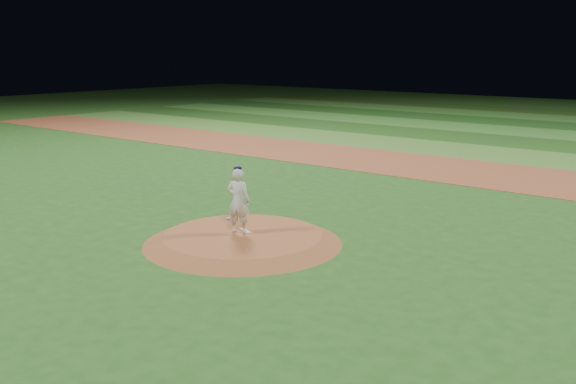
% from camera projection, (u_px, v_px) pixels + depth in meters
% --- Properties ---
extents(ground, '(120.00, 120.00, 0.00)m').
position_uv_depth(ground, '(243.00, 243.00, 17.79)').
color(ground, '#24531B').
rests_on(ground, ground).
extents(infield_dirt_band, '(70.00, 6.00, 0.02)m').
position_uv_depth(infield_dirt_band, '(457.00, 170.00, 28.46)').
color(infield_dirt_band, brown).
rests_on(infield_dirt_band, ground).
extents(outfield_stripe_0, '(70.00, 5.00, 0.02)m').
position_uv_depth(outfield_stripe_0, '(502.00, 155.00, 32.65)').
color(outfield_stripe_0, '#41772B').
rests_on(outfield_stripe_0, ground).
extents(outfield_stripe_1, '(70.00, 5.00, 0.02)m').
position_uv_depth(outfield_stripe_1, '(535.00, 144.00, 36.46)').
color(outfield_stripe_1, '#204D18').
rests_on(outfield_stripe_1, ground).
extents(outfield_stripe_2, '(70.00, 5.00, 0.02)m').
position_uv_depth(outfield_stripe_2, '(561.00, 135.00, 40.27)').
color(outfield_stripe_2, '#37762B').
rests_on(outfield_stripe_2, ground).
extents(pitchers_mound, '(5.50, 5.50, 0.25)m').
position_uv_depth(pitchers_mound, '(243.00, 239.00, 17.77)').
color(pitchers_mound, brown).
rests_on(pitchers_mound, ground).
extents(pitching_rubber, '(0.55, 0.34, 0.03)m').
position_uv_depth(pitching_rubber, '(245.00, 231.00, 18.04)').
color(pitching_rubber, silver).
rests_on(pitching_rubber, pitchers_mound).
extents(rosin_bag, '(0.12, 0.12, 0.06)m').
position_uv_depth(rosin_bag, '(228.00, 219.00, 19.25)').
color(rosin_bag, white).
rests_on(rosin_bag, pitchers_mound).
extents(pitcher_on_mound, '(0.78, 0.64, 1.89)m').
position_uv_depth(pitcher_on_mound, '(238.00, 200.00, 17.67)').
color(pitcher_on_mound, silver).
rests_on(pitcher_on_mound, pitchers_mound).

